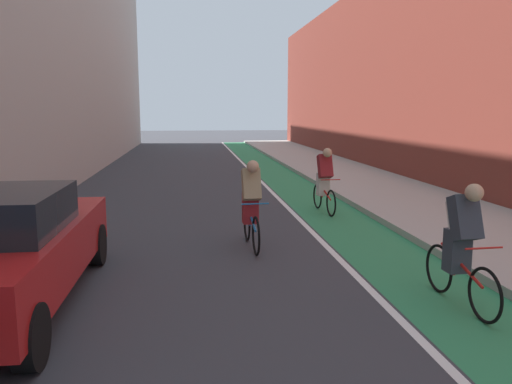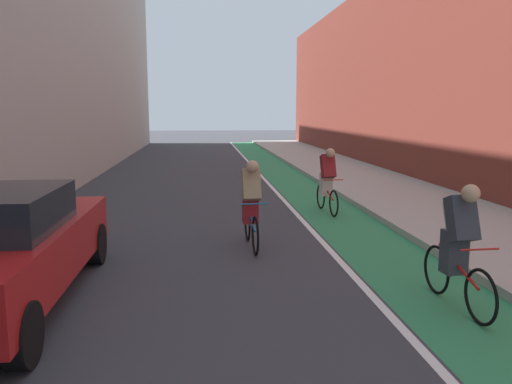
# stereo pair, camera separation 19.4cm
# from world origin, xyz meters

# --- Properties ---
(ground_plane) EXTENTS (98.99, 98.99, 0.00)m
(ground_plane) POSITION_xyz_m (0.00, 18.50, 0.00)
(ground_plane) COLOR #38383D
(bike_lane_paint) EXTENTS (1.60, 45.00, 0.00)m
(bike_lane_paint) POSITION_xyz_m (3.02, 20.50, 0.00)
(bike_lane_paint) COLOR #2D8451
(bike_lane_paint) RESTS_ON ground
(lane_divider_stripe) EXTENTS (0.12, 45.00, 0.00)m
(lane_divider_stripe) POSITION_xyz_m (2.12, 20.50, 0.00)
(lane_divider_stripe) COLOR white
(lane_divider_stripe) RESTS_ON ground
(sidewalk_right) EXTENTS (3.47, 45.00, 0.14)m
(sidewalk_right) POSITION_xyz_m (5.56, 20.50, 0.07)
(sidewalk_right) COLOR #A8A59E
(sidewalk_right) RESTS_ON ground
(building_facade_right) EXTENTS (2.40, 41.00, 8.03)m
(building_facade_right) POSITION_xyz_m (8.50, 22.50, 4.02)
(building_facade_right) COLOR brown
(building_facade_right) RESTS_ON ground
(cyclist_mid) EXTENTS (0.48, 1.72, 1.62)m
(cyclist_mid) POSITION_xyz_m (3.04, 8.75, 0.85)
(cyclist_mid) COLOR black
(cyclist_mid) RESTS_ON ground
(cyclist_trailing) EXTENTS (0.48, 1.74, 1.62)m
(cyclist_trailing) POSITION_xyz_m (0.73, 11.89, 0.81)
(cyclist_trailing) COLOR black
(cyclist_trailing) RESTS_ON ground
(cyclist_far) EXTENTS (0.48, 1.69, 1.60)m
(cyclist_far) POSITION_xyz_m (2.90, 14.94, 0.81)
(cyclist_far) COLOR black
(cyclist_far) RESTS_ON ground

